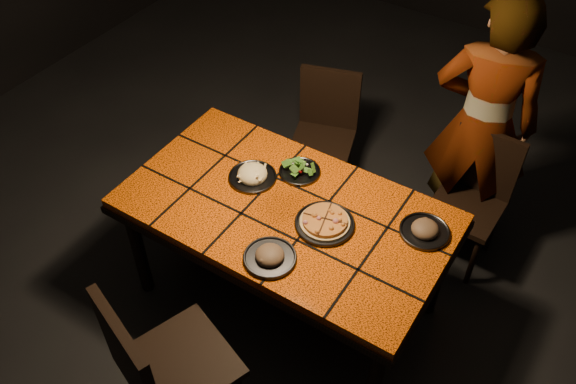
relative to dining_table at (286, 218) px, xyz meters
The scene contains 11 objects.
room_shell 0.83m from the dining_table, ahead, with size 6.04×7.04×3.08m.
dining_table is the anchor object (origin of this frame).
chair_near 0.93m from the dining_table, 92.99° to the right, with size 0.57×0.57×0.98m.
chair_far_left 1.03m from the dining_table, 108.17° to the left, with size 0.48×0.48×0.84m.
chair_far_right 1.15m from the dining_table, 52.64° to the left, with size 0.39×0.39×0.84m.
diner 1.23m from the dining_table, 60.37° to the left, with size 0.59×0.39×1.62m, color brown.
plate_pizza 0.24m from the dining_table, ahead, with size 0.29×0.29×0.04m.
plate_pasta 0.29m from the dining_table, 161.77° to the left, with size 0.25×0.25×0.08m.
plate_salad 0.28m from the dining_table, 106.30° to the left, with size 0.22×0.22×0.07m.
plate_mushroom_a 0.35m from the dining_table, 69.56° to the right, with size 0.25×0.25×0.08m.
plate_mushroom_b 0.68m from the dining_table, 18.43° to the left, with size 0.24×0.24×0.08m.
Camera 1 is at (1.12, -1.73, 2.90)m, focal length 38.00 mm.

